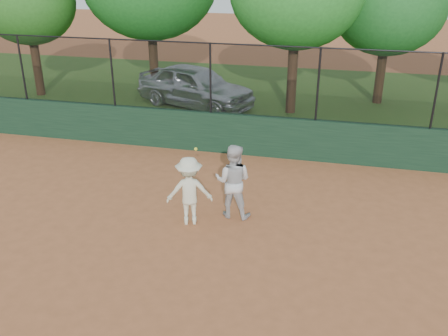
% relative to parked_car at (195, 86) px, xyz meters
% --- Properties ---
extents(ground, '(80.00, 80.00, 0.00)m').
position_rel_parked_car_xyz_m(ground, '(2.26, -10.35, -0.79)').
color(ground, '#AD6038').
rests_on(ground, ground).
extents(back_wall, '(26.00, 0.20, 1.20)m').
position_rel_parked_car_xyz_m(back_wall, '(2.26, -4.35, -0.19)').
color(back_wall, '#193823').
rests_on(back_wall, ground).
extents(grass_strip, '(36.00, 12.00, 0.01)m').
position_rel_parked_car_xyz_m(grass_strip, '(2.26, 1.65, -0.79)').
color(grass_strip, '#2B4F18').
rests_on(grass_strip, ground).
extents(parked_car, '(5.02, 3.39, 1.59)m').
position_rel_parked_car_xyz_m(parked_car, '(0.00, 0.00, 0.00)').
color(parked_car, '#B6BBC1').
rests_on(parked_car, ground).
extents(player_second, '(0.84, 0.66, 1.71)m').
position_rel_parked_car_xyz_m(player_second, '(3.24, -8.04, 0.06)').
color(player_second, silver).
rests_on(player_second, ground).
extents(player_main, '(1.13, 0.85, 1.88)m').
position_rel_parked_car_xyz_m(player_main, '(2.40, -8.58, -0.02)').
color(player_main, beige).
rests_on(player_main, ground).
extents(fence_assembly, '(26.00, 0.06, 2.00)m').
position_rel_parked_car_xyz_m(fence_assembly, '(2.23, -4.35, 1.44)').
color(fence_assembly, black).
rests_on(fence_assembly, back_wall).
extents(tree_0, '(3.73, 3.39, 5.26)m').
position_rel_parked_car_xyz_m(tree_0, '(-6.72, 0.11, 2.84)').
color(tree_0, '#4D301B').
rests_on(tree_0, ground).
extents(tree_3, '(4.16, 3.78, 5.44)m').
position_rel_parked_car_xyz_m(tree_3, '(6.80, 2.13, 2.84)').
color(tree_3, '#3B2613').
rests_on(tree_3, ground).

